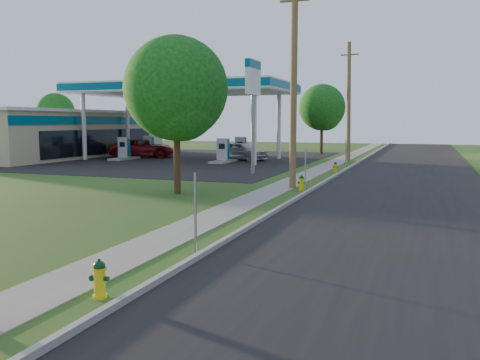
% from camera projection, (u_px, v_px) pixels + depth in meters
% --- Properties ---
extents(ground_plane, '(140.00, 140.00, 0.00)m').
position_uv_depth(ground_plane, '(76.00, 314.00, 8.50)').
color(ground_plane, '#1D4E15').
rests_on(ground_plane, ground).
extents(road, '(8.00, 120.00, 0.02)m').
position_uv_depth(road, '(393.00, 222.00, 16.28)').
color(road, black).
rests_on(road, ground).
extents(curb, '(0.15, 120.00, 0.15)m').
position_uv_depth(curb, '(273.00, 212.00, 17.65)').
color(curb, gray).
rests_on(curb, ground).
extents(sidewalk, '(1.50, 120.00, 0.03)m').
position_uv_depth(sidewalk, '(227.00, 211.00, 18.25)').
color(sidewalk, gray).
rests_on(sidewalk, ground).
extents(forecourt, '(26.00, 28.00, 0.02)m').
position_uv_depth(forecourt, '(162.00, 159.00, 43.82)').
color(forecourt, black).
rests_on(forecourt, ground).
extents(utility_pole_mid, '(1.40, 0.32, 9.80)m').
position_uv_depth(utility_pole_mid, '(294.00, 84.00, 23.99)').
color(utility_pole_mid, brown).
rests_on(utility_pole_mid, ground).
extents(utility_pole_far, '(1.40, 0.32, 9.50)m').
position_uv_depth(utility_pole_far, '(349.00, 102.00, 40.79)').
color(utility_pole_far, brown).
rests_on(utility_pole_far, ground).
extents(sign_post_near, '(0.05, 0.04, 2.00)m').
position_uv_depth(sign_post_near, '(195.00, 214.00, 12.22)').
color(sign_post_near, gray).
rests_on(sign_post_near, ground).
extents(sign_post_mid, '(0.05, 0.04, 2.00)m').
position_uv_depth(sign_post_mid, '(305.00, 170.00, 23.22)').
color(sign_post_mid, gray).
rests_on(sign_post_mid, ground).
extents(sign_post_far, '(0.05, 0.04, 2.00)m').
position_uv_depth(sign_post_far, '(346.00, 154.00, 34.60)').
color(sign_post_far, gray).
rests_on(sign_post_far, ground).
extents(gas_canopy, '(18.18, 9.18, 6.40)m').
position_uv_depth(gas_canopy, '(182.00, 89.00, 42.46)').
color(gas_canopy, silver).
rests_on(gas_canopy, ground).
extents(fuel_pump_nw, '(1.20, 3.20, 1.90)m').
position_uv_depth(fuel_pump_nw, '(124.00, 151.00, 42.73)').
color(fuel_pump_nw, gray).
rests_on(fuel_pump_nw, ground).
extents(fuel_pump_ne, '(1.20, 3.20, 1.90)m').
position_uv_depth(fuel_pump_ne, '(223.00, 153.00, 39.65)').
color(fuel_pump_ne, gray).
rests_on(fuel_pump_ne, ground).
extents(fuel_pump_sw, '(1.20, 3.20, 1.90)m').
position_uv_depth(fuel_pump_sw, '(148.00, 149.00, 46.46)').
color(fuel_pump_sw, gray).
rests_on(fuel_pump_sw, ground).
extents(fuel_pump_se, '(1.20, 3.20, 1.90)m').
position_uv_depth(fuel_pump_se, '(241.00, 151.00, 43.38)').
color(fuel_pump_se, gray).
rests_on(fuel_pump_se, ground).
extents(convenience_store, '(10.40, 22.40, 4.25)m').
position_uv_depth(convenience_store, '(58.00, 133.00, 47.34)').
color(convenience_store, '#C1B088').
rests_on(convenience_store, ground).
extents(price_pylon, '(0.34, 2.04, 6.85)m').
position_uv_depth(price_pylon, '(253.00, 84.00, 30.40)').
color(price_pylon, gray).
rests_on(price_pylon, ground).
extents(tree_verge, '(4.57, 4.57, 6.93)m').
position_uv_depth(tree_verge, '(177.00, 93.00, 22.03)').
color(tree_verge, '#392613').
rests_on(tree_verge, ground).
extents(tree_lot, '(4.51, 4.51, 6.83)m').
position_uv_depth(tree_lot, '(323.00, 109.00, 49.29)').
color(tree_lot, '#392613').
rests_on(tree_lot, ground).
extents(tree_back, '(4.23, 4.23, 6.41)m').
position_uv_depth(tree_back, '(56.00, 113.00, 57.43)').
color(tree_back, '#392613').
rests_on(tree_back, ground).
extents(hydrant_near, '(0.38, 0.34, 0.73)m').
position_uv_depth(hydrant_near, '(100.00, 279.00, 9.26)').
color(hydrant_near, yellow).
rests_on(hydrant_near, ground).
extents(hydrant_mid, '(0.38, 0.34, 0.73)m').
position_uv_depth(hydrant_mid, '(302.00, 183.00, 23.72)').
color(hydrant_mid, yellow).
rests_on(hydrant_mid, ground).
extents(hydrant_far, '(0.35, 0.31, 0.68)m').
position_uv_depth(hydrant_far, '(335.00, 167.00, 32.25)').
color(hydrant_far, '#DDAF07').
rests_on(hydrant_far, ground).
extents(car_red, '(6.55, 4.80, 1.65)m').
position_uv_depth(car_red, '(143.00, 148.00, 45.46)').
color(car_red, maroon).
rests_on(car_red, ground).
extents(car_silver, '(4.92, 3.22, 1.56)m').
position_uv_depth(car_silver, '(242.00, 151.00, 42.18)').
color(car_silver, '#B8BBC0').
rests_on(car_silver, ground).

